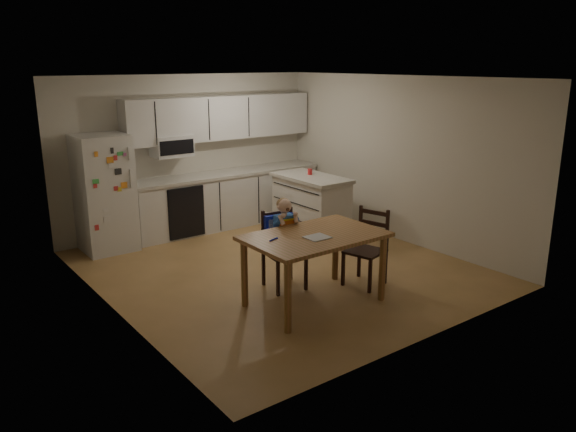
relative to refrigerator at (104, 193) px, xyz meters
The scene contains 10 objects.
room 2.31m from the refrigerator, 47.16° to the right, with size 4.52×5.01×2.51m.
refrigerator is the anchor object (origin of this frame).
kitchen_run 2.05m from the refrigerator, ahead, with size 3.37×0.62×2.15m.
kitchen_island 3.12m from the refrigerator, 23.65° to the right, with size 0.68×1.30×0.96m.
red_cup 3.12m from the refrigerator, 21.36° to the right, with size 0.07×0.07×0.09m, color red.
dining_table 3.52m from the refrigerator, 69.77° to the right, with size 1.54×0.99×0.83m.
napkin 3.60m from the refrigerator, 71.19° to the right, with size 0.26×0.22×0.01m, color silver.
toddler_spoon 3.27m from the refrigerator, 77.27° to the right, with size 0.02×0.02×0.12m, color #1625BE.
chair_booster 2.95m from the refrigerator, 65.49° to the right, with size 0.48×0.48×1.13m.
chair_side 3.89m from the refrigerator, 56.21° to the right, with size 0.51×0.51×0.95m.
Camera 1 is at (-4.17, -5.75, 2.70)m, focal length 35.00 mm.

